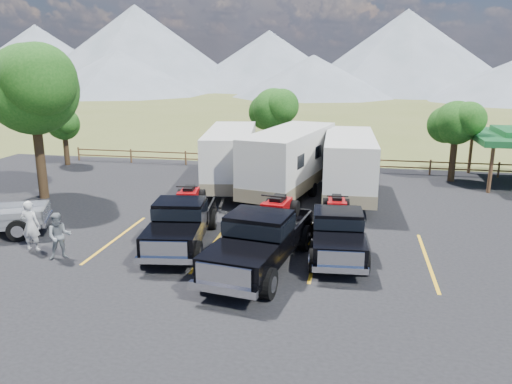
% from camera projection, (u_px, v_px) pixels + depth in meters
% --- Properties ---
extents(ground, '(320.00, 320.00, 0.00)m').
position_uv_depth(ground, '(239.00, 297.00, 15.19)').
color(ground, '#525B26').
rests_on(ground, ground).
extents(asphalt_lot, '(44.00, 34.00, 0.04)m').
position_uv_depth(asphalt_lot, '(258.00, 259.00, 18.03)').
color(asphalt_lot, black).
rests_on(asphalt_lot, ground).
extents(stall_lines, '(12.12, 5.50, 0.01)m').
position_uv_depth(stall_lines, '(263.00, 249.00, 18.97)').
color(stall_lines, gold).
rests_on(stall_lines, asphalt_lot).
extents(tree_big_nw, '(5.54, 5.18, 7.84)m').
position_uv_depth(tree_big_nw, '(32.00, 89.00, 24.64)').
color(tree_big_nw, black).
rests_on(tree_big_nw, ground).
extents(tree_ne_a, '(3.11, 2.92, 4.76)m').
position_uv_depth(tree_ne_a, '(456.00, 123.00, 28.78)').
color(tree_ne_a, black).
rests_on(tree_ne_a, ground).
extents(tree_north, '(3.46, 3.24, 5.25)m').
position_uv_depth(tree_north, '(273.00, 110.00, 32.62)').
color(tree_north, black).
rests_on(tree_north, ground).
extents(tree_nw_small, '(2.59, 2.43, 3.85)m').
position_uv_depth(tree_nw_small, '(64.00, 125.00, 33.58)').
color(tree_nw_small, black).
rests_on(tree_nw_small, ground).
extents(rail_fence, '(36.12, 0.12, 1.00)m').
position_uv_depth(rail_fence, '(333.00, 162.00, 32.22)').
color(rail_fence, brown).
rests_on(rail_fence, ground).
extents(mountain_range, '(209.00, 71.00, 20.00)m').
position_uv_depth(mountain_range, '(309.00, 56.00, 115.12)').
color(mountain_range, slate).
rests_on(mountain_range, ground).
extents(rig_left, '(2.78, 6.27, 2.02)m').
position_uv_depth(rig_left, '(182.00, 220.00, 19.29)').
color(rig_left, black).
rests_on(rig_left, asphalt_lot).
extents(rig_center, '(3.13, 6.87, 2.21)m').
position_uv_depth(rig_center, '(262.00, 237.00, 17.17)').
color(rig_center, black).
rests_on(rig_center, asphalt_lot).
extents(rig_right, '(2.31, 5.76, 1.89)m').
position_uv_depth(rig_right, '(337.00, 229.00, 18.44)').
color(rig_right, black).
rests_on(rig_right, asphalt_lot).
extents(trailer_left, '(3.58, 9.49, 3.28)m').
position_uv_depth(trailer_left, '(231.00, 158.00, 27.53)').
color(trailer_left, silver).
rests_on(trailer_left, asphalt_lot).
extents(trailer_center, '(4.30, 10.02, 3.47)m').
position_uv_depth(trailer_center, '(289.00, 162.00, 25.95)').
color(trailer_center, silver).
rests_on(trailer_center, asphalt_lot).
extents(trailer_right, '(2.69, 9.43, 3.27)m').
position_uv_depth(trailer_right, '(349.00, 166.00, 25.43)').
color(trailer_right, silver).
rests_on(trailer_right, asphalt_lot).
extents(person_a, '(0.74, 0.52, 1.94)m').
position_uv_depth(person_a, '(31.00, 226.00, 18.62)').
color(person_a, silver).
rests_on(person_a, asphalt_lot).
extents(person_b, '(1.05, 0.97, 1.73)m').
position_uv_depth(person_b, '(59.00, 236.00, 17.82)').
color(person_b, slate).
rests_on(person_b, asphalt_lot).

